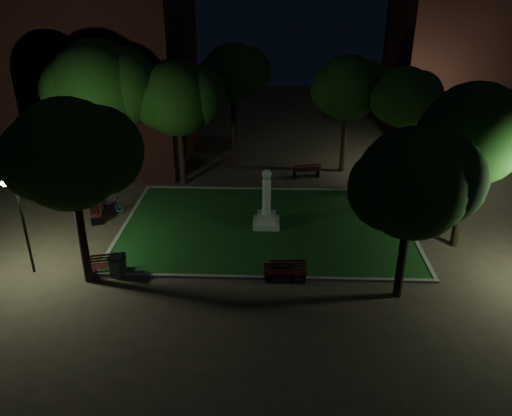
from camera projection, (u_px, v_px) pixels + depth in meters
The scene contains 24 objects.
ground at pixel (266, 245), 25.01m from camera, with size 80.00×80.00×0.00m, color #473428.
lawn at pixel (266, 226), 26.80m from camera, with size 15.00×10.00×0.08m, color #194116.
lawn_kerb at pixel (266, 226), 26.79m from camera, with size 15.40×10.40×0.12m.
monument at pixel (266, 211), 26.42m from camera, with size 1.40×1.40×3.20m.
building_main at pixel (44, 53), 34.92m from camera, with size 20.00×12.00×15.00m.
building_far at pixel (495, 62), 39.98m from camera, with size 16.00×10.00×12.00m, color #511D1A.
tree_west at pixel (71, 155), 19.59m from camera, with size 5.54×4.52×8.13m.
tree_north_wl at pixel (179, 98), 29.94m from camera, with size 5.62×4.59×7.87m.
tree_north_er at pixel (349, 88), 32.12m from camera, with size 5.15×4.21×7.81m.
tree_ne at pixel (405, 97), 30.70m from camera, with size 4.57×3.73×7.34m.
tree_east at pixel (477, 134), 22.54m from camera, with size 5.77×4.71×8.11m.
tree_se at pixel (415, 184), 18.90m from camera, with size 5.35×4.36×7.28m.
tree_nw at pixel (101, 89), 29.54m from camera, with size 7.09×5.79×9.06m.
tree_far_north at pixel (234, 73), 33.06m from camera, with size 4.80×3.92×8.36m.
lamppost_sw at pixel (21, 209), 21.44m from camera, with size 1.18×0.28×4.47m.
lamppost_nw at pixel (115, 130), 32.54m from camera, with size 1.18×0.28×4.47m.
lamppost_ne at pixel (426, 127), 32.56m from camera, with size 1.18×0.28×4.75m.
bench_near_left at pixel (280, 273), 21.97m from camera, with size 1.39×0.51×0.76m.
bench_near_right at pixel (288, 271), 21.97m from camera, with size 1.65×0.67×0.89m.
bench_west_near at pixel (108, 265), 22.45m from camera, with size 1.72×0.95×0.90m.
bench_left_side at pixel (97, 212), 27.46m from camera, with size 1.19×1.82×0.95m.
bench_far_side at pixel (307, 171), 33.21m from camera, with size 1.91×1.00×1.00m.
trash_bin at pixel (118, 266), 22.16m from camera, with size 0.77×0.77×1.03m.
bicycle at pixel (110, 204), 28.29m from camera, with size 0.64×1.82×0.96m, color black.
Camera 1 is at (0.34, -21.89, 12.23)m, focal length 35.00 mm.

